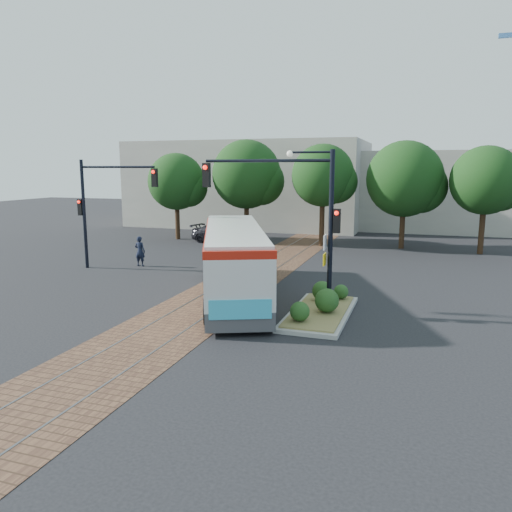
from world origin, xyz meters
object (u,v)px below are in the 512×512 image
(signal_pole_left, at_px, (101,199))
(parked_car, at_px, (220,234))
(traffic_island, at_px, (321,306))
(city_bus, at_px, (234,258))
(signal_pole_main, at_px, (299,205))
(officer, at_px, (140,251))

(signal_pole_left, xyz_separation_m, parked_car, (2.38, 11.14, -3.19))
(traffic_island, bearing_deg, city_bus, 157.59)
(city_bus, bearing_deg, signal_pole_left, 137.57)
(city_bus, distance_m, signal_pole_main, 4.41)
(city_bus, distance_m, signal_pole_left, 9.76)
(signal_pole_main, height_order, signal_pole_left, signal_pole_main)
(city_bus, xyz_separation_m, traffic_island, (4.21, -1.74, -1.36))
(parked_car, bearing_deg, signal_pole_main, -136.43)
(signal_pole_main, relative_size, parked_car, 1.30)
(city_bus, xyz_separation_m, parked_car, (-6.60, 14.30, -1.02))
(signal_pole_main, relative_size, officer, 3.47)
(city_bus, bearing_deg, officer, 125.89)
(traffic_island, xyz_separation_m, signal_pole_main, (-0.96, 0.09, 3.83))
(city_bus, height_order, signal_pole_main, signal_pole_main)
(officer, bearing_deg, signal_pole_left, 43.60)
(traffic_island, height_order, signal_pole_left, signal_pole_left)
(signal_pole_main, bearing_deg, city_bus, 153.16)
(parked_car, bearing_deg, traffic_island, -134.15)
(officer, relative_size, parked_car, 0.37)
(signal_pole_main, bearing_deg, officer, 150.18)
(signal_pole_main, bearing_deg, parked_car, 121.71)
(signal_pole_left, height_order, parked_car, signal_pole_left)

